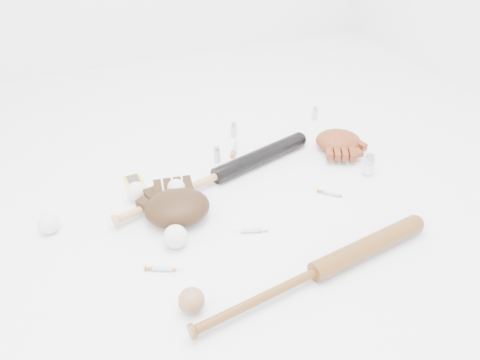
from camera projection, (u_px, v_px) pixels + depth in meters
name	position (u px, v px, depth m)	size (l,w,h in m)	color
bat_dark	(218.00, 176.00, 1.85)	(0.94, 0.07, 0.07)	black
bat_wood	(316.00, 272.00, 1.44)	(0.91, 0.07, 0.07)	brown
glove_dark	(177.00, 207.00, 1.66)	(0.28, 0.28, 0.10)	#321E0D
glove_tan	(338.00, 141.00, 2.05)	(0.23, 0.23, 0.08)	maroon
trading_card	(134.00, 181.00, 1.87)	(0.07, 0.09, 0.01)	yellow
pedestal	(177.00, 199.00, 1.75)	(0.07, 0.07, 0.04)	white
baseball_on_pedestal	(176.00, 188.00, 1.72)	(0.07, 0.07, 0.07)	white
baseball_left	(48.00, 224.00, 1.61)	(0.07, 0.07, 0.07)	white
baseball_upper	(137.00, 192.00, 1.76)	(0.08, 0.08, 0.08)	white
baseball_mid	(175.00, 237.00, 1.55)	(0.08, 0.08, 0.08)	white
baseball_aged	(191.00, 300.00, 1.34)	(0.08, 0.08, 0.08)	#966948
syringe_0	(163.00, 269.00, 1.48)	(0.14, 0.02, 0.02)	#ADBCC6
syringe_1	(252.00, 231.00, 1.63)	(0.13, 0.02, 0.02)	#ADBCC6
syringe_2	(234.00, 148.00, 2.06)	(0.16, 0.03, 0.02)	#ADBCC6
syringe_3	(332.00, 193.00, 1.80)	(0.13, 0.02, 0.02)	#ADBCC6
vial_0	(234.00, 130.00, 2.13)	(0.03, 0.03, 0.07)	#B3BCC4
vial_1	(315.00, 114.00, 2.27)	(0.03, 0.03, 0.07)	#B3BCC4
vial_2	(217.00, 155.00, 1.97)	(0.03, 0.03, 0.07)	#B3BCC4
vial_3	(369.00, 165.00, 1.88)	(0.04, 0.04, 0.10)	#B3BCC4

